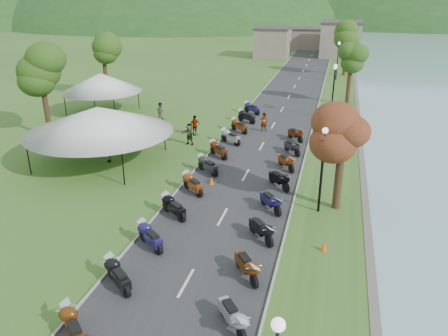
% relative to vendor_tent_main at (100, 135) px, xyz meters
% --- Properties ---
extents(road, '(7.00, 120.00, 0.02)m').
position_rel_vendor_tent_main_xyz_m(road, '(10.55, 18.03, -1.99)').
color(road, '#333336').
rests_on(road, ground).
extents(hills_backdrop, '(360.00, 120.00, 76.00)m').
position_rel_vendor_tent_main_xyz_m(hills_backdrop, '(10.55, 178.03, -2.00)').
color(hills_backdrop, '#285621').
rests_on(hills_backdrop, ground).
extents(far_building, '(18.00, 16.00, 5.00)m').
position_rel_vendor_tent_main_xyz_m(far_building, '(8.55, 63.03, 0.50)').
color(far_building, gray).
rests_on(far_building, ground).
extents(moto_row_left, '(2.60, 43.50, 1.10)m').
position_rel_vendor_tent_main_xyz_m(moto_row_left, '(7.95, -5.01, -1.45)').
color(moto_row_left, '#331411').
rests_on(moto_row_left, ground).
extents(moto_row_right, '(2.60, 31.04, 1.10)m').
position_rel_vendor_tent_main_xyz_m(moto_row_right, '(13.02, -6.10, -1.45)').
color(moto_row_right, '#331411').
rests_on(moto_row_right, ground).
extents(vendor_tent_main, '(6.89, 6.89, 4.00)m').
position_rel_vendor_tent_main_xyz_m(vendor_tent_main, '(0.00, 0.00, 0.00)').
color(vendor_tent_main, white).
rests_on(vendor_tent_main, ground).
extents(vendor_tent_side, '(5.20, 5.20, 4.00)m').
position_rel_vendor_tent_main_xyz_m(vendor_tent_side, '(-6.57, 12.06, 0.00)').
color(vendor_tent_side, white).
rests_on(vendor_tent_side, ground).
extents(tree_park_left, '(3.26, 3.26, 9.07)m').
position_rel_vendor_tent_main_xyz_m(tree_park_left, '(-7.14, 3.99, 2.53)').
color(tree_park_left, '#365F1B').
rests_on(tree_park_left, ground).
extents(tree_lakeside, '(2.40, 2.40, 6.67)m').
position_rel_vendor_tent_main_xyz_m(tree_lakeside, '(16.48, -3.26, 1.34)').
color(tree_lakeside, '#365F1B').
rests_on(tree_lakeside, ground).
extents(pedestrian_a, '(0.61, 0.68, 1.53)m').
position_rel_vendor_tent_main_xyz_m(pedestrian_a, '(0.08, 3.89, -2.00)').
color(pedestrian_a, slate).
rests_on(pedestrian_a, ground).
extents(pedestrian_b, '(0.86, 0.58, 1.62)m').
position_rel_vendor_tent_main_xyz_m(pedestrian_b, '(-0.23, 11.41, -2.00)').
color(pedestrian_b, slate).
rests_on(pedestrian_b, ground).
extents(pedestrian_c, '(1.06, 1.35, 1.94)m').
position_rel_vendor_tent_main_xyz_m(pedestrian_c, '(0.50, -0.06, -2.00)').
color(pedestrian_c, slate).
rests_on(pedestrian_c, ground).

